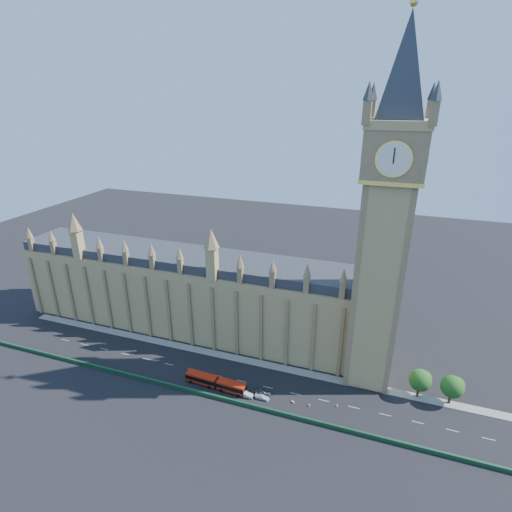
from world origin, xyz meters
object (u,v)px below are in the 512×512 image
(red_bus, at_px, (216,382))
(car_silver, at_px, (245,394))
(car_grey, at_px, (262,391))
(car_white, at_px, (262,397))

(red_bus, xyz_separation_m, car_silver, (9.32, -0.87, -0.90))
(car_grey, xyz_separation_m, car_silver, (-4.08, -2.58, -0.08))
(car_grey, bearing_deg, car_silver, 121.89)
(red_bus, relative_size, car_white, 4.55)
(car_white, bearing_deg, red_bus, 88.23)
(red_bus, bearing_deg, car_white, 2.13)
(car_silver, height_order, car_white, car_silver)
(car_grey, xyz_separation_m, car_white, (0.55, -1.90, -0.22))
(car_silver, bearing_deg, car_grey, -60.13)
(red_bus, bearing_deg, car_silver, -2.43)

